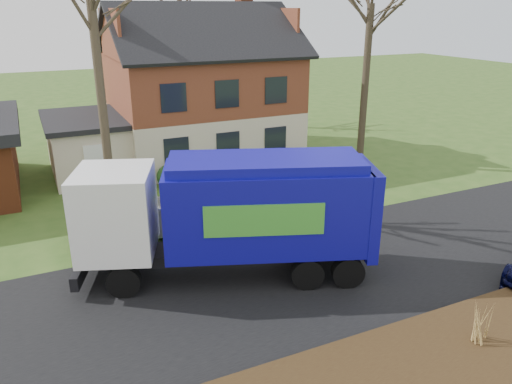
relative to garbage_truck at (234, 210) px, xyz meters
name	(u,v)px	position (x,y,z in m)	size (l,w,h in m)	color
ground	(293,277)	(1.56, -0.91, -2.18)	(120.00, 120.00, 0.00)	#30511B
road	(293,277)	(1.56, -0.91, -2.17)	(80.00, 7.00, 0.02)	black
mulch_verge	(411,383)	(1.56, -6.21, -2.03)	(80.00, 3.50, 0.30)	black
main_house	(192,84)	(3.05, 13.00, 1.85)	(12.95, 8.95, 9.26)	beige
garbage_truck	(234,210)	(0.00, 0.00, 0.00)	(9.09, 5.28, 3.78)	black
silver_sedan	(139,217)	(-2.07, 3.93, -1.40)	(1.65, 4.74, 1.56)	#B8BBC1
grass_clump_mid	(482,322)	(3.92, -5.89, -1.36)	(0.37, 0.30, 1.03)	#AB8A4B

